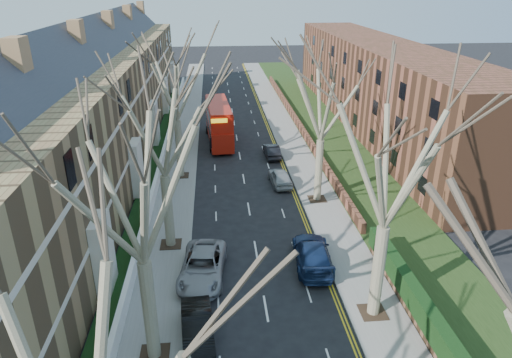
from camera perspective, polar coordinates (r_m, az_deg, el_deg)
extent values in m
cube|color=slate|center=(52.80, -8.98, 5.01)|extent=(3.00, 102.00, 0.12)
cube|color=slate|center=(53.34, 4.04, 5.44)|extent=(3.00, 102.00, 0.12)
cube|color=olive|center=(45.05, -19.93, 7.24)|extent=(9.00, 78.00, 10.00)
cube|color=#2F313A|center=(43.90, -21.03, 14.76)|extent=(4.67, 78.00, 4.67)
cube|color=silver|center=(44.55, -14.11, 5.76)|extent=(0.12, 78.00, 0.35)
cube|color=silver|center=(43.65, -14.56, 10.13)|extent=(0.12, 78.00, 0.35)
cube|color=brown|center=(58.73, 14.92, 11.39)|extent=(8.00, 54.00, 10.00)
cube|color=brown|center=(57.24, 5.12, 7.20)|extent=(0.35, 54.00, 0.90)
cube|color=white|center=(45.25, -11.62, 2.39)|extent=(0.30, 78.00, 1.00)
cube|color=#1E3112|center=(54.21, 8.77, 5.62)|extent=(6.00, 102.00, 0.06)
cylinder|color=#6D644E|center=(22.16, -13.16, -15.75)|extent=(0.64, 0.64, 5.25)
cube|color=#2D2116|center=(23.88, -12.55, -20.62)|extent=(1.40, 1.40, 0.05)
cylinder|color=#6D644E|center=(30.57, -10.93, -3.99)|extent=(0.64, 0.64, 5.07)
cube|color=#2D2116|center=(31.79, -10.58, -8.03)|extent=(1.40, 1.40, 0.05)
cylinder|color=#6D644E|center=(41.53, -9.57, 3.76)|extent=(0.60, 0.60, 5.25)
cube|color=#2D2116|center=(42.47, -9.34, 0.44)|extent=(1.40, 1.40, 0.05)
cylinder|color=#6D644E|center=(24.86, 14.99, -11.13)|extent=(0.64, 0.64, 5.25)
cube|color=#2D2116|center=(26.40, 14.39, -15.81)|extent=(1.40, 1.40, 0.05)
cylinder|color=#6D644E|center=(36.73, 7.85, 1.06)|extent=(0.60, 0.60, 5.07)
cube|color=#2D2116|center=(37.76, 7.64, -2.48)|extent=(1.40, 1.40, 0.05)
cube|color=#A3180B|center=(51.01, -4.64, 6.11)|extent=(2.95, 10.25, 2.02)
cube|color=#A3180B|center=(50.47, -4.71, 8.20)|extent=(2.91, 9.74, 1.84)
cube|color=black|center=(50.89, -4.65, 6.55)|extent=(2.91, 9.44, 0.83)
cube|color=black|center=(50.44, -4.71, 8.30)|extent=(2.90, 9.24, 0.83)
imported|color=black|center=(24.00, -7.33, -18.00)|extent=(1.87, 4.46, 1.43)
imported|color=gray|center=(28.12, -6.68, -10.78)|extent=(3.17, 5.84, 1.55)
imported|color=navy|center=(29.28, 7.10, -9.25)|extent=(2.62, 5.59, 1.58)
imported|color=#969B9E|center=(40.20, 3.03, 0.25)|extent=(1.96, 4.23, 1.40)
imported|color=black|center=(46.58, 1.99, 3.54)|extent=(1.51, 4.00, 1.30)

